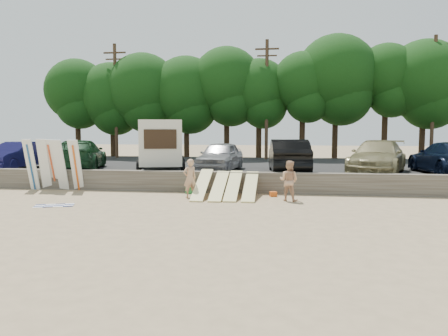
{
  "coord_description": "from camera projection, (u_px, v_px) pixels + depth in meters",
  "views": [
    {
      "loc": [
        3.4,
        -17.59,
        3.1
      ],
      "look_at": [
        0.54,
        3.0,
        1.18
      ],
      "focal_mm": 35.0,
      "sensor_mm": 36.0,
      "label": 1
    }
  ],
  "objects": [
    {
      "name": "surfboard_upright_2",
      "position": [
        52.0,
        165.0,
        21.65
      ],
      "size": [
        0.55,
        0.75,
        2.53
      ],
      "primitive_type": "cube",
      "rotation": [
        0.26,
        0.0,
        -0.06
      ],
      "color": "white",
      "rests_on": "ground"
    },
    {
      "name": "ground",
      "position": [
        201.0,
        203.0,
        18.1
      ],
      "size": [
        120.0,
        120.0,
        0.0
      ],
      "primitive_type": "plane",
      "color": "tan",
      "rests_on": "ground"
    },
    {
      "name": "box_trailer",
      "position": [
        161.0,
        142.0,
        24.42
      ],
      "size": [
        3.37,
        4.83,
        2.81
      ],
      "rotation": [
        0.0,
        0.0,
        0.26
      ],
      "color": "beige",
      "rests_on": "parking_lot"
    },
    {
      "name": "surfboard_low_2",
      "position": [
        233.0,
        186.0,
        19.45
      ],
      "size": [
        0.56,
        2.85,
        1.06
      ],
      "primitive_type": "cube",
      "rotation": [
        0.34,
        0.0,
        0.0
      ],
      "color": "#F7EB9C",
      "rests_on": "ground"
    },
    {
      "name": "surfboard_low_0",
      "position": [
        202.0,
        185.0,
        19.53
      ],
      "size": [
        0.56,
        2.83,
        1.12
      ],
      "primitive_type": "cube",
      "rotation": [
        0.36,
        0.0,
        0.0
      ],
      "color": "#F7EB9C",
      "rests_on": "ground"
    },
    {
      "name": "beachgoer_a",
      "position": [
        190.0,
        178.0,
        19.38
      ],
      "size": [
        0.75,
        0.71,
        1.72
      ],
      "primitive_type": "imported",
      "rotation": [
        0.0,
        0.0,
        3.79
      ],
      "color": "tan",
      "rests_on": "ground"
    },
    {
      "name": "surfboard_upright_3",
      "position": [
        60.0,
        165.0,
        21.42
      ],
      "size": [
        0.52,
        0.76,
        2.52
      ],
      "primitive_type": "cube",
      "rotation": [
        0.27,
        0.0,
        -0.03
      ],
      "color": "white",
      "rests_on": "ground"
    },
    {
      "name": "car_0",
      "position": [
        17.0,
        156.0,
        25.12
      ],
      "size": [
        1.9,
        4.89,
        1.59
      ],
      "primitive_type": "imported",
      "rotation": [
        0.0,
        0.0,
        -0.05
      ],
      "color": "#141446",
      "rests_on": "parking_lot"
    },
    {
      "name": "cooler",
      "position": [
        190.0,
        190.0,
        20.59
      ],
      "size": [
        0.39,
        0.31,
        0.32
      ],
      "primitive_type": "cube",
      "rotation": [
        0.0,
        0.0,
        -0.03
      ],
      "color": "#268C3A",
      "rests_on": "ground"
    },
    {
      "name": "car_4",
      "position": [
        378.0,
        157.0,
        22.84
      ],
      "size": [
        4.31,
        6.47,
        1.74
      ],
      "primitive_type": "imported",
      "rotation": [
        0.0,
        0.0,
        -0.34
      ],
      "color": "#877E56",
      "rests_on": "parking_lot"
    },
    {
      "name": "surfboard_low_1",
      "position": [
        219.0,
        186.0,
        19.45
      ],
      "size": [
        0.56,
        2.86,
        1.04
      ],
      "primitive_type": "cube",
      "rotation": [
        0.33,
        0.0,
        0.0
      ],
      "color": "#F7EB9C",
      "rests_on": "ground"
    },
    {
      "name": "surfboard_upright_4",
      "position": [
        76.0,
        165.0,
        21.33
      ],
      "size": [
        0.55,
        0.79,
        2.52
      ],
      "primitive_type": "cube",
      "rotation": [
        0.27,
        0.0,
        0.07
      ],
      "color": "white",
      "rests_on": "ground"
    },
    {
      "name": "car_3",
      "position": [
        288.0,
        156.0,
        23.26
      ],
      "size": [
        2.33,
        5.56,
        1.79
      ],
      "primitive_type": "imported",
      "rotation": [
        0.0,
        0.0,
        3.22
      ],
      "color": "black",
      "rests_on": "parking_lot"
    },
    {
      "name": "surfboard_upright_0",
      "position": [
        31.0,
        165.0,
        21.58
      ],
      "size": [
        0.54,
        0.68,
        2.54
      ],
      "primitive_type": "cube",
      "rotation": [
        0.23,
        0.0,
        -0.06
      ],
      "color": "white",
      "rests_on": "ground"
    },
    {
      "name": "beachgoer_b",
      "position": [
        289.0,
        181.0,
        18.47
      ],
      "size": [
        1.02,
        0.91,
        1.72
      ],
      "primitive_type": "imported",
      "rotation": [
        0.0,
        0.0,
        2.76
      ],
      "color": "tan",
      "rests_on": "ground"
    },
    {
      "name": "surfboard_upright_1",
      "position": [
        44.0,
        165.0,
        21.62
      ],
      "size": [
        0.54,
        0.67,
        2.55
      ],
      "primitive_type": "cube",
      "rotation": [
        0.22,
        0.0,
        0.06
      ],
      "color": "white",
      "rests_on": "ground"
    },
    {
      "name": "utility_poles",
      "position": [
        267.0,
        97.0,
        33.1
      ],
      "size": [
        25.8,
        0.26,
        9.0
      ],
      "color": "#473321",
      "rests_on": "parking_lot"
    },
    {
      "name": "car_1",
      "position": [
        80.0,
        155.0,
        24.93
      ],
      "size": [
        3.9,
        6.29,
        1.7
      ],
      "primitive_type": "imported",
      "rotation": [
        0.0,
        0.0,
        3.42
      ],
      "color": "black",
      "rests_on": "parking_lot"
    },
    {
      "name": "parking_lot",
      "position": [
        232.0,
        170.0,
        28.42
      ],
      "size": [
        44.0,
        14.5,
        0.7
      ],
      "primitive_type": "cube",
      "color": "#282828",
      "rests_on": "ground"
    },
    {
      "name": "gear_bag",
      "position": [
        273.0,
        194.0,
        19.7
      ],
      "size": [
        0.36,
        0.33,
        0.22
      ],
      "primitive_type": "cube",
      "rotation": [
        0.0,
        0.0,
        0.29
      ],
      "color": "#D45719",
      "rests_on": "ground"
    },
    {
      "name": "treeline",
      "position": [
        244.0,
        86.0,
        34.74
      ],
      "size": [
        33.33,
        6.49,
        9.6
      ],
      "color": "#382616",
      "rests_on": "parking_lot"
    },
    {
      "name": "seawall",
      "position": [
        213.0,
        182.0,
        21.01
      ],
      "size": [
        44.0,
        0.5,
        1.0
      ],
      "primitive_type": "cube",
      "color": "#6B6356",
      "rests_on": "ground"
    },
    {
      "name": "beach_towel",
      "position": [
        54.0,
        206.0,
        17.39
      ],
      "size": [
        1.92,
        1.92,
        0.0
      ],
      "primitive_type": "plane",
      "rotation": [
        0.0,
        0.0,
        0.35
      ],
      "color": "white",
      "rests_on": "ground"
    },
    {
      "name": "surfboard_low_3",
      "position": [
        250.0,
        186.0,
        19.35
      ],
      "size": [
        0.56,
        2.86,
        1.03
      ],
      "primitive_type": "cube",
      "rotation": [
        0.33,
        0.0,
        0.0
      ],
      "color": "#F7EB9C",
      "rests_on": "ground"
    },
    {
      "name": "car_2",
      "position": [
        220.0,
        156.0,
        24.09
      ],
      "size": [
        2.38,
        4.97,
        1.64
      ],
      "primitive_type": "imported",
      "rotation": [
        0.0,
        0.0,
        -0.09
      ],
      "color": "gray",
      "rests_on": "parking_lot"
    },
    {
      "name": "car_5",
      "position": [
        448.0,
        158.0,
        22.42
      ],
      "size": [
        2.89,
        6.0,
        1.68
      ],
      "primitive_type": "imported",
      "rotation": [
        0.0,
        0.0,
        3.24
      ],
      "color": "black",
      "rests_on": "parking_lot"
    }
  ]
}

